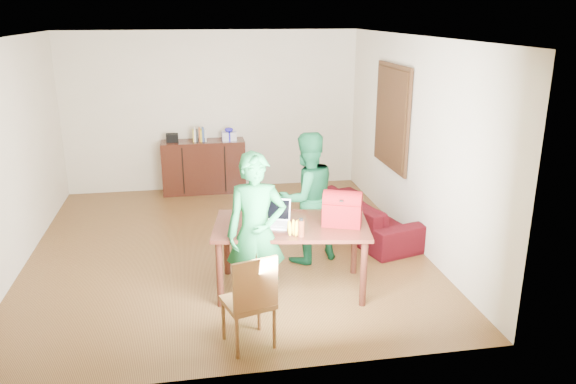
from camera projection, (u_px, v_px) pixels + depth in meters
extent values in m
cube|color=#412510|center=(227.00, 251.00, 7.45)|extent=(5.00, 5.50, 0.10)
cube|color=white|center=(219.00, 33.00, 6.59)|extent=(5.00, 5.50, 0.10)
cube|color=beige|center=(213.00, 111.00, 9.64)|extent=(5.00, 0.10, 2.70)
cube|color=beige|center=(246.00, 231.00, 4.40)|extent=(5.00, 0.10, 2.70)
cube|color=beige|center=(6.00, 157.00, 6.60)|extent=(0.10, 5.50, 2.70)
cube|color=beige|center=(416.00, 141.00, 7.44)|extent=(0.10, 5.50, 2.70)
cube|color=#3F2614|center=(392.00, 117.00, 8.02)|extent=(0.04, 1.28, 1.48)
cube|color=#4B3316|center=(390.00, 117.00, 8.01)|extent=(0.01, 1.18, 1.36)
cube|color=black|center=(204.00, 167.00, 9.62)|extent=(1.40, 0.45, 0.90)
cube|color=black|center=(172.00, 138.00, 9.37)|extent=(0.20, 0.14, 0.14)
cube|color=silver|center=(229.00, 136.00, 9.53)|extent=(0.24, 0.22, 0.14)
ellipsoid|color=#241BB5|center=(229.00, 130.00, 9.50)|extent=(0.14, 0.14, 0.07)
cube|color=black|center=(291.00, 226.00, 6.12)|extent=(1.80, 1.19, 0.04)
cylinder|color=black|center=(220.00, 274.00, 5.86)|extent=(0.07, 0.07, 0.74)
cylinder|color=black|center=(364.00, 273.00, 5.87)|extent=(0.07, 0.07, 0.74)
cylinder|color=black|center=(227.00, 245.00, 6.60)|extent=(0.07, 0.07, 0.74)
cylinder|color=black|center=(354.00, 244.00, 6.61)|extent=(0.07, 0.07, 0.74)
cube|color=brown|center=(248.00, 302.00, 5.16)|extent=(0.52, 0.51, 0.05)
cube|color=brown|center=(255.00, 285.00, 4.93)|extent=(0.42, 0.15, 0.48)
imported|color=#145C2B|center=(256.00, 233.00, 5.70)|extent=(0.64, 0.45, 1.68)
imported|color=#12542E|center=(307.00, 198.00, 6.85)|extent=(0.95, 0.84, 1.63)
cube|color=white|center=(272.00, 225.00, 6.05)|extent=(0.42, 0.35, 0.02)
cube|color=black|center=(272.00, 214.00, 6.01)|extent=(0.37, 0.20, 0.23)
cylinder|color=#5A2714|center=(301.00, 227.00, 5.74)|extent=(0.08, 0.08, 0.20)
cube|color=#6C0B07|center=(342.00, 212.00, 6.04)|extent=(0.47, 0.37, 0.30)
imported|color=#3A070D|center=(365.00, 215.00, 7.82)|extent=(1.23, 2.02, 0.55)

